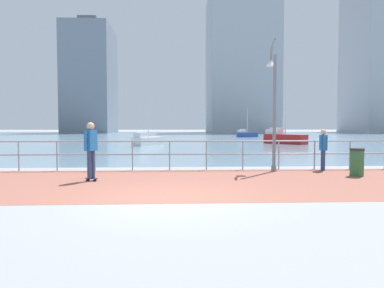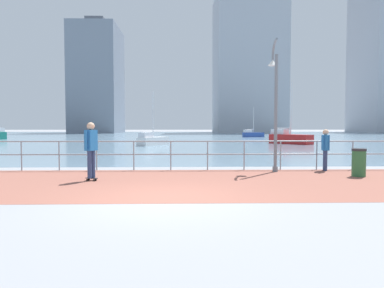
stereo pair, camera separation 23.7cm
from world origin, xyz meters
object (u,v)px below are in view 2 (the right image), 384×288
(sailboat_red, at_px, (152,140))
(lamppost, at_px, (275,99))
(bystander, at_px, (325,147))
(sailboat_navy, at_px, (253,134))
(sailboat_teal, at_px, (289,138))
(skateboarder, at_px, (91,146))
(trash_bin, at_px, (359,162))

(sailboat_red, bearing_deg, lamppost, -71.20)
(bystander, distance_m, sailboat_navy, 40.46)
(sailboat_teal, bearing_deg, skateboarder, -120.19)
(bystander, bearing_deg, skateboarder, -164.76)
(bystander, height_order, sailboat_teal, sailboat_teal)
(lamppost, xyz_separation_m, sailboat_red, (-6.00, 17.63, -2.24))
(trash_bin, bearing_deg, lamppost, 149.26)
(bystander, relative_size, sailboat_navy, 0.34)
(sailboat_navy, relative_size, sailboat_teal, 0.78)
(bystander, relative_size, trash_bin, 1.67)
(lamppost, height_order, sailboat_navy, lamppost)
(lamppost, distance_m, skateboarder, 6.73)
(skateboarder, xyz_separation_m, sailboat_navy, (13.44, 42.32, -0.65))
(skateboarder, bearing_deg, trash_bin, 4.51)
(skateboarder, height_order, sailboat_red, sailboat_red)
(trash_bin, distance_m, sailboat_navy, 41.92)
(sailboat_red, relative_size, sailboat_navy, 1.03)
(bystander, xyz_separation_m, sailboat_red, (-7.95, 17.56, -0.46))
(sailboat_red, bearing_deg, bystander, -65.64)
(sailboat_navy, bearing_deg, sailboat_red, -120.47)
(skateboarder, xyz_separation_m, sailboat_red, (0.18, 19.77, -0.63))
(trash_bin, distance_m, sailboat_teal, 21.79)
(sailboat_navy, bearing_deg, sailboat_teal, -91.72)
(sailboat_red, xyz_separation_m, sailboat_teal, (12.66, 2.29, 0.11))
(sailboat_red, distance_m, sailboat_teal, 12.86)
(sailboat_teal, bearing_deg, sailboat_red, -169.74)
(skateboarder, bearing_deg, sailboat_teal, 59.81)
(sailboat_teal, bearing_deg, trash_bin, -101.13)
(skateboarder, relative_size, bystander, 1.15)
(lamppost, xyz_separation_m, sailboat_teal, (6.66, 19.92, -2.13))
(sailboat_teal, bearing_deg, sailboat_navy, 88.28)
(lamppost, xyz_separation_m, trash_bin, (2.45, -1.46, -2.21))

